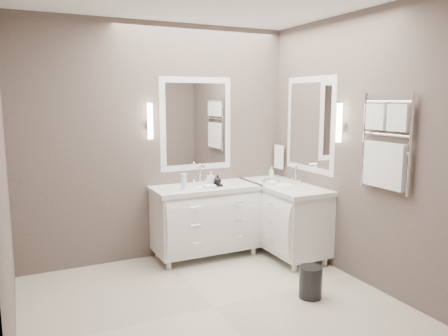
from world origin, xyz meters
name	(u,v)px	position (x,y,z in m)	size (l,w,h in m)	color
floor	(214,308)	(0.00, 0.00, -0.01)	(3.20, 3.00, 0.01)	beige
wall_back	(160,142)	(0.00, 1.50, 1.35)	(3.20, 0.01, 2.70)	#574B46
wall_front	(328,191)	(0.00, -1.50, 1.35)	(3.20, 0.01, 2.70)	#574B46
wall_left	(1,171)	(-1.60, 0.00, 1.35)	(0.01, 3.00, 2.70)	#574B46
wall_right	(359,149)	(1.60, 0.00, 1.35)	(0.01, 3.00, 2.70)	#574B46
vanity_back	(206,216)	(0.45, 1.23, 0.49)	(1.24, 0.59, 0.97)	white
vanity_right	(284,214)	(1.33, 0.90, 0.49)	(0.59, 1.24, 0.97)	white
mirror_back	(196,124)	(0.45, 1.49, 1.55)	(0.90, 0.02, 1.10)	white
mirror_right	(310,125)	(1.59, 0.80, 1.55)	(0.02, 0.90, 1.10)	white
sconce_back	(150,122)	(-0.13, 1.43, 1.59)	(0.06, 0.06, 0.40)	white
sconce_right	(339,124)	(1.53, 0.22, 1.59)	(0.06, 0.06, 0.40)	white
towel_bar_corner	(279,156)	(1.54, 1.36, 1.12)	(0.03, 0.22, 0.30)	white
towel_ladder	(385,149)	(1.55, -0.40, 1.39)	(0.06, 0.58, 0.90)	white
waste_bin	(310,282)	(0.90, -0.21, 0.15)	(0.21, 0.21, 0.30)	black
amenity_tray_back	(214,185)	(0.53, 1.16, 0.86)	(0.17, 0.13, 0.03)	black
amenity_tray_right	(271,181)	(1.26, 1.08, 0.86)	(0.12, 0.15, 0.02)	black
water_bottle	(184,182)	(0.15, 1.13, 0.94)	(0.06, 0.06, 0.18)	silver
soap_bottle_a	(211,178)	(0.50, 1.18, 0.95)	(0.07, 0.07, 0.15)	white
soap_bottle_b	(218,180)	(0.56, 1.13, 0.93)	(0.08, 0.08, 0.11)	black
soap_bottle_c	(271,173)	(1.26, 1.08, 0.96)	(0.06, 0.07, 0.17)	white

